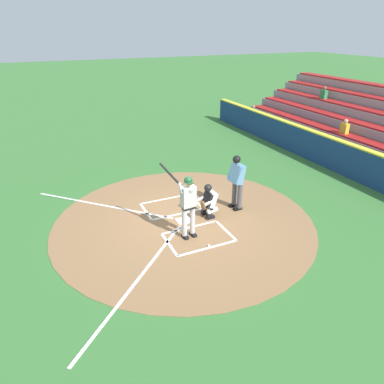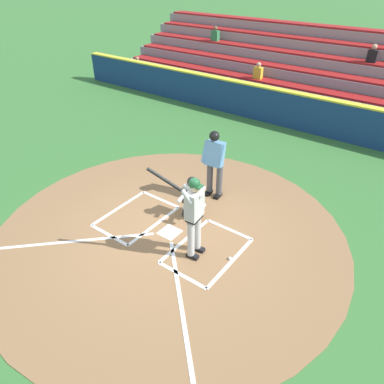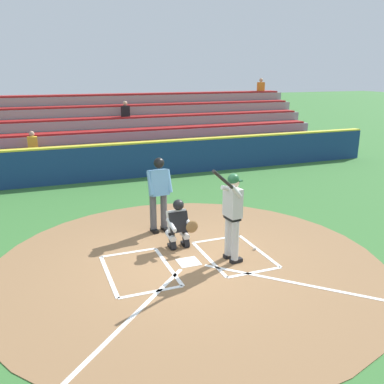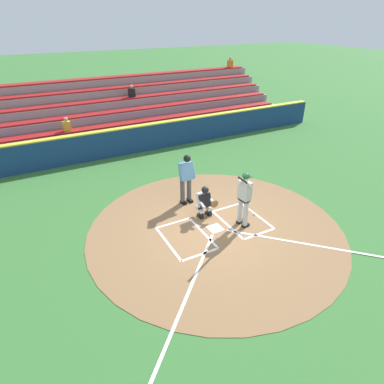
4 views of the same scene
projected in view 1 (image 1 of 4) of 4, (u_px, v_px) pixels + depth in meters
The scene contains 8 objects.
ground_plane at pixel (184, 221), 10.90m from camera, with size 120.00×120.00×0.00m, color #387033.
dirt_circle at pixel (184, 221), 10.90m from camera, with size 8.00×8.00×0.01m, color olive.
home_plate_and_chalk at pixel (157, 227), 10.56m from camera, with size 7.93×4.91×0.01m.
batter at pixel (188, 202), 9.63m from camera, with size 0.90×0.78×2.13m.
catcher at pixel (208, 200), 10.89m from camera, with size 0.60×0.60×1.13m.
plate_umpire at pixel (237, 179), 11.19m from camera, with size 0.60×0.45×1.86m.
baseball at pixel (209, 246), 9.60m from camera, with size 0.07×0.07×0.07m, color white.
backstop_wall at pixel (362, 165), 13.45m from camera, with size 22.00×0.36×1.31m.
Camera 1 is at (-8.70, 3.72, 5.50)m, focal length 32.71 mm.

